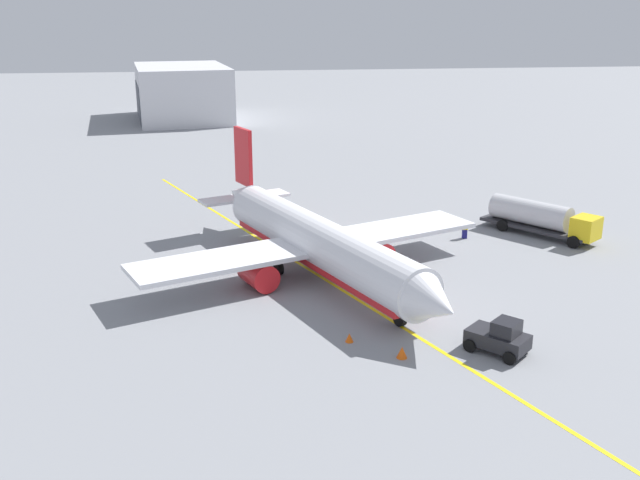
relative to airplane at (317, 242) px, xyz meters
The scene contains 9 objects.
ground_plane 2.71m from the airplane, 21.97° to the left, with size 400.00×400.00×0.00m, color gray.
airplane is the anchor object (origin of this frame).
fuel_tanker 22.96m from the airplane, 108.72° to the left, with size 10.28×8.55×3.15m.
pushback_tug 17.52m from the airplane, 31.59° to the left, with size 4.06×3.99×2.20m.
refueling_worker 16.51m from the airplane, 117.03° to the left, with size 0.46×0.58×1.71m.
safety_cone_nose 12.39m from the airplane, ahead, with size 0.52×0.52×0.58m, color #F2590F.
safety_cone_wingtip 15.23m from the airplane, 12.05° to the left, with size 0.65×0.65×0.73m, color #F2590F.
distant_hangar 88.31m from the airplane, behind, with size 27.35×19.52×9.95m.
taxi_line_marking 2.70m from the airplane, 21.97° to the left, with size 77.62×0.30×0.01m, color yellow.
Camera 1 is at (51.83, -7.25, 19.87)m, focal length 40.16 mm.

